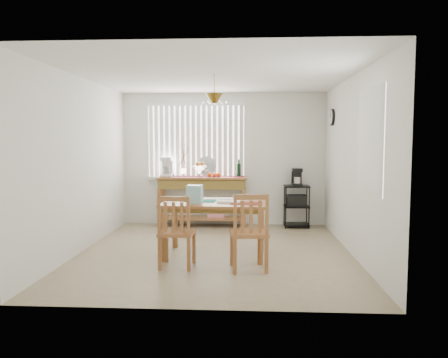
# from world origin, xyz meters

# --- Properties ---
(ground) EXTENTS (4.00, 4.50, 0.01)m
(ground) POSITION_xyz_m (0.00, 0.00, -0.01)
(ground) COLOR #9B8969
(room_shell) EXTENTS (4.20, 4.70, 2.70)m
(room_shell) POSITION_xyz_m (0.00, 0.02, 1.69)
(room_shell) COLOR white
(room_shell) RESTS_ON ground
(sideboard) EXTENTS (1.73, 0.49, 0.97)m
(sideboard) POSITION_xyz_m (-0.39, 1.99, 0.73)
(sideboard) COLOR #A36737
(sideboard) RESTS_ON ground
(sideboard_items) EXTENTS (1.64, 0.41, 0.74)m
(sideboard_items) POSITION_xyz_m (-0.68, 2.00, 1.12)
(sideboard_items) COLOR maroon
(sideboard_items) RESTS_ON sideboard
(wire_cart) EXTENTS (0.48, 0.38, 0.81)m
(wire_cart) POSITION_xyz_m (1.42, 2.00, 0.49)
(wire_cart) COLOR black
(wire_cart) RESTS_ON ground
(cart_items) EXTENTS (0.19, 0.23, 0.33)m
(cart_items) POSITION_xyz_m (1.42, 2.01, 0.96)
(cart_items) COLOR black
(cart_items) RESTS_ON wire_cart
(dining_table) EXTENTS (1.51, 1.01, 0.78)m
(dining_table) POSITION_xyz_m (0.00, -0.18, 0.69)
(dining_table) COLOR #A36737
(dining_table) RESTS_ON ground
(table_items) EXTENTS (1.12, 0.57, 0.25)m
(table_items) POSITION_xyz_m (-0.14, -0.29, 0.88)
(table_items) COLOR #157A61
(table_items) RESTS_ON dining_table
(chair_left) EXTENTS (0.46, 0.46, 0.96)m
(chair_left) POSITION_xyz_m (-0.44, -0.82, 0.47)
(chair_left) COLOR #A36737
(chair_left) RESTS_ON ground
(chair_right) EXTENTS (0.52, 0.52, 1.00)m
(chair_right) POSITION_xyz_m (0.50, -0.91, 0.49)
(chair_right) COLOR #A36737
(chair_right) RESTS_ON ground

